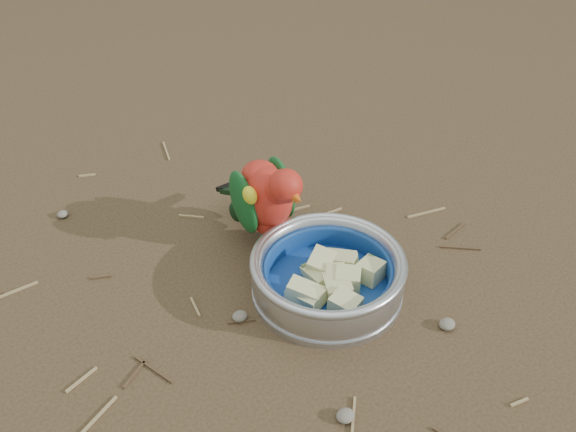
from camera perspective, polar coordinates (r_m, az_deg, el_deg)
ground at (r=0.86m, az=-4.21°, el=-8.56°), size 60.00×60.00×0.00m
food_bowl at (r=0.88m, az=3.49°, el=-6.42°), size 0.21×0.21×0.02m
bowl_wall at (r=0.86m, az=3.56°, el=-4.98°), size 0.21×0.21×0.04m
fruit_wedges at (r=0.87m, az=3.54°, el=-5.32°), size 0.12×0.12×0.03m
lory_parrot at (r=0.92m, az=-1.85°, el=1.07°), size 0.09×0.18×0.15m
ground_debris at (r=0.89m, az=-9.08°, el=-6.75°), size 0.90×0.80×0.01m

